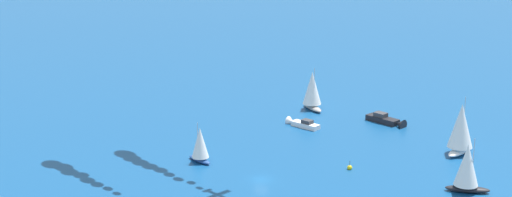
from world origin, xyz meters
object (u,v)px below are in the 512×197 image
sailboat_inshore (461,129)px  motorboat_trailing (387,120)px  sailboat_offshore (312,90)px  sailboat_far_port (467,168)px  motorboat_ahead (301,124)px  marker_buoy (350,168)px  sailboat_near_centre (200,145)px

sailboat_inshore → motorboat_trailing: size_ratio=1.34×
sailboat_offshore → motorboat_trailing: 23.17m
sailboat_far_port → sailboat_inshore: size_ratio=0.85×
motorboat_ahead → marker_buoy: motorboat_ahead is taller
sailboat_inshore → marker_buoy: sailboat_inshore is taller
sailboat_offshore → motorboat_trailing: sailboat_offshore is taller
sailboat_near_centre → motorboat_ahead: 35.54m
motorboat_ahead → marker_buoy: bearing=16.1°
sailboat_far_port → marker_buoy: size_ratio=5.43×
sailboat_near_centre → sailboat_offshore: bearing=146.4°
motorboat_ahead → sailboat_far_port: bearing=35.3°
sailboat_far_port → marker_buoy: sailboat_far_port is taller
sailboat_near_centre → marker_buoy: size_ratio=4.28×
sailboat_far_port → motorboat_trailing: sailboat_far_port is taller
sailboat_far_port → marker_buoy: (-12.73, -21.84, -4.82)m
sailboat_near_centre → sailboat_far_port: sailboat_far_port is taller
sailboat_near_centre → sailboat_offshore: size_ratio=0.76×
sailboat_near_centre → sailboat_inshore: (-5.37, 58.88, 2.00)m
sailboat_near_centre → motorboat_ahead: size_ratio=1.03×
sailboat_inshore → sailboat_offshore: bearing=-139.2°
sailboat_near_centre → sailboat_offshore: (-41.58, 27.61, 1.28)m
sailboat_far_port → motorboat_ahead: sailboat_far_port is taller
sailboat_far_port → motorboat_trailing: 46.60m
marker_buoy → sailboat_far_port: bearing=59.8°
sailboat_far_port → sailboat_near_centre: bearing=-107.5°
sailboat_inshore → motorboat_ahead: (-20.74, -35.01, -5.37)m
sailboat_far_port → marker_buoy: 25.73m
motorboat_ahead → marker_buoy: size_ratio=4.14×
sailboat_near_centre → marker_buoy: 33.20m
sailboat_inshore → sailboat_offshore: (-36.21, -31.27, -0.73)m
sailboat_inshore → sailboat_offshore: 47.85m
sailboat_near_centre → motorboat_ahead: sailboat_near_centre is taller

